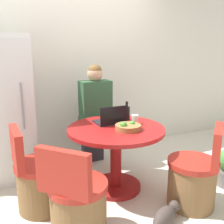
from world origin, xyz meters
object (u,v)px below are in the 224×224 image
person_seated (94,111)px  fruit_bowl (128,127)px  refrigerator (1,109)px  chair_left_side (40,182)px  dining_table (116,147)px  chair_near_left_corner (77,205)px  laptop (111,120)px  cat (166,217)px  chair_near_right_corner (194,179)px  bottle (127,113)px

person_seated → fruit_bowl: bearing=91.9°
refrigerator → person_seated: size_ratio=1.26×
refrigerator → chair_left_side: (0.25, -0.87, -0.57)m
dining_table → fruit_bowl: (0.08, -0.13, 0.25)m
chair_near_left_corner → fruit_bowl: bearing=-100.1°
chair_left_side → person_seated: size_ratio=0.63×
laptop → cat: 1.17m
chair_left_side → dining_table: bearing=-90.0°
person_seated → chair_near_left_corner: bearing=62.6°
chair_near_left_corner → dining_table: bearing=-90.0°
chair_near_right_corner → fruit_bowl: bearing=-87.8°
refrigerator → chair_near_left_corner: (0.46, -1.41, -0.57)m
chair_left_side → fruit_bowl: size_ratio=3.12×
chair_near_right_corner → refrigerator: bearing=-83.4°
laptop → dining_table: bearing=84.4°
bottle → dining_table: bearing=-138.7°
laptop → bottle: (0.23, 0.05, 0.05)m
chair_near_left_corner → bottle: 1.29m
dining_table → chair_left_side: (-0.84, -0.02, -0.22)m
refrigerator → chair_left_side: size_ratio=2.02×
chair_left_side → chair_near_right_corner: bearing=-114.8°
chair_near_left_corner → fruit_bowl: (0.71, 0.43, 0.47)m
chair_left_side → bottle: (1.09, 0.24, 0.53)m
person_seated → refrigerator: bearing=-5.1°
chair_left_side → cat: size_ratio=2.09×
dining_table → person_seated: size_ratio=0.78×
refrigerator → cat: (1.21, -1.64, -0.76)m
chair_left_side → laptop: 1.00m
cat → laptop: bearing=71.2°
refrigerator → chair_near_left_corner: size_ratio=2.02×
chair_left_side → laptop: (0.86, 0.18, 0.48)m
chair_left_side → refrigerator: bearing=15.1°
bottle → person_seated: bearing=110.7°
cat → person_seated: bearing=67.9°
chair_near_right_corner → fruit_bowl: (-0.48, 0.50, 0.47)m
dining_table → bottle: size_ratio=4.75×
chair_near_left_corner → fruit_bowl: size_ratio=3.12×
fruit_bowl → chair_left_side: bearing=173.1°
refrigerator → cat: 2.17m
chair_left_side → laptop: bearing=-79.0°
fruit_bowl → bottle: size_ratio=1.23×
chair_near_left_corner → cat: chair_near_left_corner is taller
refrigerator → person_seated: refrigerator is taller
chair_near_left_corner → fruit_bowl: 0.95m
dining_table → chair_left_side: 0.87m
refrigerator → cat: bearing=-53.6°
refrigerator → bottle: 1.49m
chair_left_side → laptop: laptop is taller
chair_near_left_corner → laptop: laptop is taller
chair_near_right_corner → chair_left_side: bearing=-65.2°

